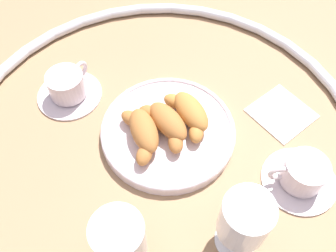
# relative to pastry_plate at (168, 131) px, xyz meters

# --- Properties ---
(ground_plane) EXTENTS (2.20, 2.20, 0.00)m
(ground_plane) POSITION_rel_pastry_plate_xyz_m (-0.01, 0.02, -0.01)
(ground_plane) COLOR #997551
(table_chrome_rim) EXTENTS (0.80, 0.80, 0.02)m
(table_chrome_rim) POSITION_rel_pastry_plate_xyz_m (-0.01, 0.02, -0.00)
(table_chrome_rim) COLOR silver
(table_chrome_rim) RESTS_ON ground_plane
(pastry_plate) EXTENTS (0.26, 0.26, 0.02)m
(pastry_plate) POSITION_rel_pastry_plate_xyz_m (0.00, 0.00, 0.00)
(pastry_plate) COLOR silver
(pastry_plate) RESTS_ON ground_plane
(croissant_large) EXTENTS (0.13, 0.09, 0.04)m
(croissant_large) POSITION_rel_pastry_plate_xyz_m (0.02, -0.04, 0.03)
(croissant_large) COLOR #BC7A38
(croissant_large) RESTS_ON pastry_plate
(croissant_small) EXTENTS (0.12, 0.10, 0.04)m
(croissant_small) POSITION_rel_pastry_plate_xyz_m (-0.00, 0.00, 0.03)
(croissant_small) COLOR #AD6B33
(croissant_small) RESTS_ON pastry_plate
(croissant_extra) EXTENTS (0.13, 0.08, 0.04)m
(croissant_extra) POSITION_rel_pastry_plate_xyz_m (-0.02, 0.05, 0.03)
(croissant_extra) COLOR #AD6B33
(croissant_extra) RESTS_ON pastry_plate
(coffee_cup_near) EXTENTS (0.14, 0.14, 0.06)m
(coffee_cup_near) POSITION_rel_pastry_plate_xyz_m (-0.13, -0.22, 0.01)
(coffee_cup_near) COLOR silver
(coffee_cup_near) RESTS_ON ground_plane
(coffee_cup_far) EXTENTS (0.14, 0.14, 0.06)m
(coffee_cup_far) POSITION_rel_pastry_plate_xyz_m (0.13, 0.19, 0.01)
(coffee_cup_far) COLOR silver
(coffee_cup_far) RESTS_ON ground_plane
(juice_glass_left) EXTENTS (0.08, 0.08, 0.14)m
(juice_glass_left) POSITION_rel_pastry_plate_xyz_m (-0.22, -0.08, 0.08)
(juice_glass_left) COLOR white
(juice_glass_left) RESTS_ON ground_plane
(juice_glass_right) EXTENTS (0.08, 0.08, 0.14)m
(juice_glass_right) POSITION_rel_pastry_plate_xyz_m (-0.23, 0.10, 0.08)
(juice_glass_right) COLOR white
(juice_glass_right) RESTS_ON ground_plane
(folded_napkin) EXTENTS (0.15, 0.15, 0.01)m
(folded_napkin) POSITION_rel_pastry_plate_xyz_m (0.02, -0.24, -0.01)
(folded_napkin) COLOR silver
(folded_napkin) RESTS_ON ground_plane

